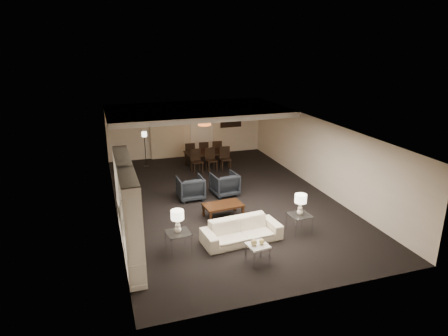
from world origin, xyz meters
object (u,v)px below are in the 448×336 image
Objects in this scene: coffee_table at (223,211)px; floor_speaker at (131,220)px; chair_nr at (226,159)px; floor_lamp at (145,149)px; sofa at (242,231)px; armchair_left at (190,188)px; chair_nl at (197,161)px; armchair_right at (225,184)px; table_lamp_right at (300,205)px; chair_fr at (216,151)px; table_lamp_left at (178,222)px; vase_blue at (132,230)px; chair_fl at (190,153)px; side_table_right at (299,223)px; side_table_left at (178,242)px; vase_amber at (129,203)px; marble_table at (258,254)px; chair_nm at (212,160)px; pendant_light at (204,122)px; dining_table at (207,159)px; chair_fm at (203,152)px; television at (127,202)px.

floor_speaker reaches higher than coffee_table.
floor_lamp is (-3.05, 1.43, 0.28)m from chair_nr.
armchair_left is at bearing 95.00° from sofa.
armchair_right is at bearing -88.22° from chair_nl.
chair_fr is (-0.21, 7.19, -0.36)m from table_lamp_right.
table_lamp_left is 3.78× the size of vase_blue.
chair_fl is (0.89, 3.89, 0.08)m from armchair_left.
side_table_right reaches higher than coffee_table.
side_table_left is 0.61× the size of chair_fl.
table_lamp_right is at bearing 5.47° from vase_amber.
vase_blue is 1.91m from floor_speaker.
table_lamp_right is 3.78× the size of vase_blue.
chair_nm is (0.89, 6.99, 0.23)m from marble_table.
vase_blue is at bearing 72.88° from chair_fl.
vase_blue is (-4.55, -0.76, 0.30)m from table_lamp_right.
armchair_left is (-0.60, 1.70, 0.18)m from coffee_table.
chair_nr is at bearing 56.86° from vase_blue.
side_table_right is 5.90m from chair_nr.
chair_fr is at bearing 46.42° from pendant_light.
sofa is at bearing 8.69° from vase_amber.
chair_fl reaches higher than side_table_left.
chair_fr reaches higher than dining_table.
chair_nm is 1.30m from chair_fm.
marble_table is 7.16m from chair_nr.
dining_table is at bearing -101.66° from armchair_right.
table_lamp_left reaches higher than chair_fr.
floor_speaker is (-1.04, 1.06, -0.27)m from table_lamp_left.
chair_nl is at bearing 53.67° from chair_fr.
armchair_left is 3.16m from television.
vase_amber reaches higher than chair_nr.
armchair_right is at bearing 99.00° from chair_fl.
chair_fm is at bearing 70.20° from side_table_left.
vase_amber is at bearing 90.00° from vase_blue.
marble_table reaches higher than coffee_table.
chair_fm is at bearing 75.50° from floor_speaker.
chair_nr is at bearing 92.04° from side_table_right.
floor_speaker reaches higher than chair_nr.
marble_table is at bearing -32.91° from side_table_left.
sofa is at bearing -97.85° from chair_nl.
television is at bearing 134.25° from side_table_left.
dining_table is 1.92× the size of chair_fl.
chair_nm is at bearing -38.06° from television.
chair_nm is (0.29, 2.59, 0.08)m from armchair_right.
side_table_right is at bearing 2.74° from floor_speaker.
television is 6.59m from dining_table.
vase_amber reaches higher than television.
coffee_table is at bearing -102.88° from chair_nr.
chair_fl reaches higher than dining_table.
table_lamp_right is 0.63× the size of chair_fr.
vase_blue is 8.25m from dining_table.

